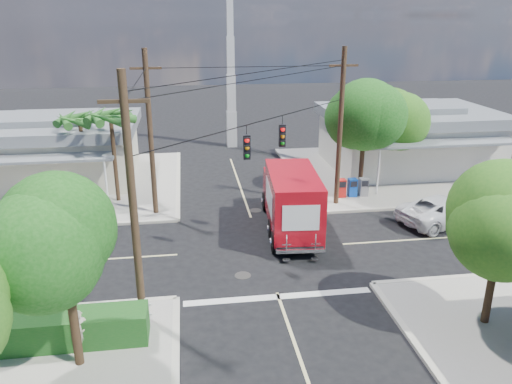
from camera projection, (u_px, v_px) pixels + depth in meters
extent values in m
plane|color=black|center=(262.00, 249.00, 23.78)|extent=(120.00, 120.00, 0.00)
cube|color=#A09B90|center=(391.00, 171.00, 35.48)|extent=(14.00, 14.00, 0.14)
cube|color=#BBB6A6|center=(295.00, 175.00, 34.55)|extent=(0.25, 14.00, 0.14)
cube|color=#BBB6A6|center=(438.00, 206.00, 28.95)|extent=(14.00, 0.25, 0.14)
cube|color=#A09B90|center=(70.00, 185.00, 32.55)|extent=(14.00, 14.00, 0.14)
cube|color=#BBB6A6|center=(178.00, 180.00, 33.48)|extent=(0.25, 14.00, 0.14)
cube|color=#BBB6A6|center=(42.00, 228.00, 26.02)|extent=(14.00, 0.25, 0.14)
cube|color=beige|center=(239.00, 183.00, 33.10)|extent=(0.12, 12.00, 0.01)
cube|color=beige|center=(458.00, 237.00, 25.11)|extent=(12.00, 0.12, 0.01)
cube|color=beige|center=(43.00, 263.00, 22.44)|extent=(12.00, 0.12, 0.01)
cube|color=silver|center=(278.00, 297.00, 19.76)|extent=(7.50, 0.40, 0.01)
cube|color=beige|center=(407.00, 143.00, 36.02)|extent=(11.00, 8.00, 3.40)
cube|color=slate|center=(410.00, 115.00, 35.33)|extent=(11.80, 8.80, 0.70)
cube|color=slate|center=(411.00, 108.00, 35.17)|extent=(6.05, 4.40, 0.50)
cube|color=slate|center=(443.00, 143.00, 31.05)|extent=(9.90, 1.80, 0.15)
cylinder|color=silver|center=(378.00, 172.00, 30.20)|extent=(0.12, 0.12, 2.90)
cylinder|color=silver|center=(512.00, 166.00, 31.37)|extent=(0.12, 0.12, 2.90)
cube|color=beige|center=(56.00, 155.00, 33.26)|extent=(10.00, 8.00, 3.20)
cube|color=slate|center=(52.00, 126.00, 32.61)|extent=(10.80, 8.80, 0.70)
cube|color=slate|center=(51.00, 119.00, 32.44)|extent=(5.50, 4.40, 0.50)
cube|color=slate|center=(33.00, 159.00, 28.32)|extent=(9.00, 1.80, 0.15)
cylinder|color=silver|center=(106.00, 183.00, 28.56)|extent=(0.12, 0.12, 2.70)
cube|color=silver|center=(232.00, 129.00, 42.00)|extent=(0.80, 0.80, 3.00)
cube|color=silver|center=(231.00, 93.00, 41.00)|extent=(0.70, 0.70, 3.00)
cube|color=silver|center=(231.00, 55.00, 39.99)|extent=(0.60, 0.60, 3.00)
cube|color=silver|center=(230.00, 16.00, 38.99)|extent=(0.50, 0.50, 3.00)
cylinder|color=#422D1C|center=(73.00, 312.00, 15.18)|extent=(0.28, 0.28, 3.71)
sphere|color=#134F11|center=(63.00, 243.00, 14.40)|extent=(3.71, 3.71, 3.71)
sphere|color=#134F11|center=(49.00, 234.00, 14.46)|extent=(3.02, 3.02, 3.02)
sphere|color=#134F11|center=(74.00, 251.00, 14.21)|extent=(3.25, 3.25, 3.25)
cylinder|color=#422D1C|center=(362.00, 161.00, 30.35)|extent=(0.28, 0.28, 4.10)
sphere|color=#134F11|center=(365.00, 119.00, 29.49)|extent=(4.10, 4.10, 4.10)
sphere|color=#134F11|center=(358.00, 114.00, 29.54)|extent=(3.33, 3.33, 3.33)
sphere|color=#134F11|center=(372.00, 122.00, 29.30)|extent=(3.58, 3.58, 3.58)
cylinder|color=#422D1C|center=(388.00, 154.00, 32.83)|extent=(0.28, 0.28, 3.58)
sphere|color=#296619|center=(391.00, 120.00, 32.08)|extent=(3.58, 3.58, 3.58)
sphere|color=#296619|center=(384.00, 116.00, 32.14)|extent=(2.91, 2.91, 2.91)
sphere|color=#296619|center=(398.00, 123.00, 31.89)|extent=(3.14, 3.14, 3.14)
cylinder|color=#422D1C|center=(492.00, 279.00, 17.37)|extent=(0.28, 0.28, 3.46)
sphere|color=#296619|center=(502.00, 222.00, 16.64)|extent=(3.46, 3.46, 3.46)
sphere|color=#296619|center=(489.00, 214.00, 16.70)|extent=(2.81, 2.81, 2.81)
cylinder|color=#422D1C|center=(115.00, 160.00, 28.89)|extent=(0.24, 0.24, 5.00)
cone|color=#2B6A24|center=(127.00, 115.00, 28.14)|extent=(0.50, 2.06, 0.98)
cone|color=#2B6A24|center=(122.00, 113.00, 28.75)|extent=(1.92, 1.68, 0.98)
cone|color=#2B6A24|center=(109.00, 112.00, 28.81)|extent=(2.12, 0.95, 0.98)
cone|color=#2B6A24|center=(97.00, 114.00, 28.28)|extent=(1.34, 2.07, 0.98)
cone|color=#2B6A24|center=(94.00, 117.00, 27.55)|extent=(1.34, 2.07, 0.98)
cone|color=#2B6A24|center=(104.00, 118.00, 27.18)|extent=(2.12, 0.95, 0.98)
cone|color=#2B6A24|center=(119.00, 117.00, 27.44)|extent=(1.92, 1.68, 0.98)
cylinder|color=#422D1C|center=(84.00, 157.00, 30.09)|extent=(0.24, 0.24, 4.60)
cone|color=#2B6A24|center=(95.00, 118.00, 29.41)|extent=(0.50, 2.06, 0.98)
cone|color=#2B6A24|center=(91.00, 115.00, 30.02)|extent=(1.92, 1.68, 0.98)
cone|color=#2B6A24|center=(79.00, 115.00, 30.08)|extent=(2.12, 0.95, 0.98)
cone|color=#2B6A24|center=(66.00, 117.00, 29.55)|extent=(1.34, 2.07, 0.98)
cone|color=#2B6A24|center=(64.00, 120.00, 28.82)|extent=(1.34, 2.07, 0.98)
cone|color=#2B6A24|center=(73.00, 121.00, 28.44)|extent=(2.12, 0.95, 0.98)
cone|color=#2B6A24|center=(87.00, 120.00, 28.71)|extent=(1.92, 1.68, 0.98)
cylinder|color=#473321|center=(133.00, 206.00, 16.73)|extent=(0.28, 0.28, 9.00)
cube|color=#473321|center=(124.00, 101.00, 15.56)|extent=(1.60, 0.12, 0.12)
cylinder|color=#473321|center=(340.00, 130.00, 27.81)|extent=(0.28, 0.28, 9.00)
cube|color=#473321|center=(344.00, 65.00, 26.64)|extent=(1.60, 0.12, 0.12)
cylinder|color=#473321|center=(151.00, 136.00, 26.43)|extent=(0.28, 0.28, 9.00)
cube|color=#473321|center=(146.00, 68.00, 25.26)|extent=(1.60, 0.12, 0.12)
cylinder|color=black|center=(262.00, 121.00, 21.70)|extent=(10.43, 10.43, 0.04)
cube|color=black|center=(247.00, 147.00, 21.17)|extent=(0.30, 0.24, 1.05)
sphere|color=red|center=(247.00, 140.00, 20.93)|extent=(0.20, 0.20, 0.20)
cube|color=black|center=(282.00, 136.00, 23.19)|extent=(0.30, 0.24, 1.05)
sphere|color=red|center=(283.00, 129.00, 22.95)|extent=(0.20, 0.20, 0.20)
cube|color=silver|center=(65.00, 321.00, 17.35)|extent=(5.94, 0.05, 0.08)
cube|color=silver|center=(64.00, 311.00, 17.22)|extent=(5.94, 0.05, 0.08)
cube|color=silver|center=(147.00, 311.00, 17.67)|extent=(0.09, 0.06, 1.00)
cube|color=#144D18|center=(53.00, 330.00, 16.51)|extent=(6.20, 1.20, 1.10)
cube|color=red|center=(341.00, 188.00, 30.10)|extent=(0.50, 0.50, 1.10)
cube|color=#0D40A7|center=(352.00, 187.00, 30.20)|extent=(0.50, 0.50, 1.10)
cube|color=slate|center=(363.00, 187.00, 30.29)|extent=(0.50, 0.50, 1.10)
cube|color=black|center=(290.00, 219.00, 25.96)|extent=(2.71, 7.42, 0.23)
cube|color=red|center=(284.00, 188.00, 28.38)|extent=(2.35, 1.76, 2.05)
cube|color=black|center=(283.00, 178.00, 28.87)|extent=(1.97, 0.39, 0.89)
cube|color=silver|center=(282.00, 194.00, 29.39)|extent=(2.15, 0.28, 0.33)
cube|color=red|center=(293.00, 200.00, 24.70)|extent=(2.75, 5.57, 2.70)
cube|color=white|center=(317.00, 196.00, 24.72)|extent=(0.28, 3.35, 1.21)
cube|color=white|center=(269.00, 198.00, 24.59)|extent=(0.28, 3.35, 1.21)
cube|color=white|center=(301.00, 218.00, 22.10)|extent=(1.67, 0.15, 1.21)
cube|color=silver|center=(300.00, 251.00, 22.50)|extent=(2.25, 0.41, 0.17)
cube|color=silver|center=(286.00, 245.00, 22.22)|extent=(0.42, 0.09, 0.93)
cube|color=silver|center=(315.00, 244.00, 22.30)|extent=(0.42, 0.09, 0.93)
cylinder|color=black|center=(265.00, 201.00, 28.44)|extent=(0.38, 1.05, 1.03)
cylinder|color=black|center=(303.00, 201.00, 28.56)|extent=(0.38, 1.05, 1.03)
cylinder|color=black|center=(275.00, 242.00, 23.35)|extent=(0.38, 1.05, 1.03)
cylinder|color=black|center=(320.00, 241.00, 23.48)|extent=(0.38, 1.05, 1.03)
imported|color=silver|center=(445.00, 210.00, 26.58)|extent=(5.81, 3.97, 1.48)
imported|color=#BAAE9E|center=(81.00, 332.00, 16.09)|extent=(0.66, 0.62, 1.52)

